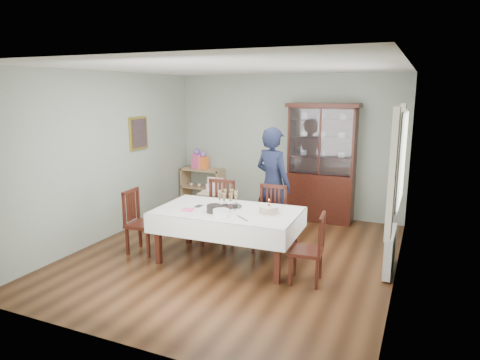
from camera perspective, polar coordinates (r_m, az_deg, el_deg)
The scene contains 25 objects.
floor at distance 6.45m, azimuth -0.84°, elevation -9.98°, with size 5.00×5.00×0.00m, color #593319.
room_shell at distance 6.51m, azimuth 1.06°, elevation 5.74°, with size 5.00×5.00×5.00m.
dining_table at distance 6.11m, azimuth -1.65°, elevation -7.39°, with size 2.04×1.22×0.76m.
china_cabinet at distance 8.00m, azimuth 10.81°, elevation 2.48°, with size 1.30×0.48×2.18m.
sideboard at distance 9.03m, azimuth -4.97°, elevation -0.95°, with size 0.90×0.38×0.80m.
picture_frame at distance 7.85m, azimuth -13.38°, elevation 6.08°, with size 0.04×0.48×0.58m, color gold.
window at distance 5.81m, azimuth 20.79°, elevation 2.68°, with size 0.04×1.02×1.22m, color white.
curtain_left at distance 5.22m, azimuth 19.67°, elevation 0.67°, with size 0.07×0.30×1.55m, color silver.
curtain_right at distance 6.44m, azimuth 20.50°, elevation 2.63°, with size 0.07×0.30×1.55m, color silver.
radiator at distance 6.13m, azimuth 19.35°, elevation -8.89°, with size 0.10×0.80×0.55m, color white.
chair_far_left at distance 6.83m, azimuth -2.97°, elevation -6.07°, with size 0.48×0.48×1.00m.
chair_far_right at distance 6.55m, azimuth 3.91°, elevation -6.93°, with size 0.46×0.46×0.99m.
chair_end_left at distance 6.63m, azimuth -12.85°, elevation -7.04°, with size 0.46×0.46×0.96m.
chair_end_right at distance 5.57m, azimuth 8.95°, elevation -10.77°, with size 0.44×0.44×0.90m.
woman at distance 6.91m, azimuth 4.39°, elevation -0.54°, with size 0.67×0.44×1.84m, color black.
high_chair at distance 7.47m, azimuth -3.67°, elevation -3.94°, with size 0.43×0.43×0.94m.
champagne_tray at distance 6.09m, azimuth -1.62°, elevation -3.01°, with size 0.40×0.40×0.24m.
birthday_cake at distance 5.80m, azimuth 3.86°, elevation -4.01°, with size 0.30×0.30×0.21m.
plate_stack_dark at distance 5.89m, azimuth -3.45°, elevation -3.82°, with size 0.21×0.21×0.10m, color black.
plate_stack_white at distance 5.69m, azimuth -2.52°, elevation -4.41°, with size 0.22×0.22×0.09m, color white.
napkin_stack at distance 6.01m, azimuth -7.00°, elevation -3.96°, with size 0.14×0.14×0.02m, color #F95B99.
cutlery at distance 6.21m, azimuth -5.83°, elevation -3.45°, with size 0.11×0.17×0.01m, color silver, non-canonical shape.
cake_knife at distance 5.59m, azimuth 0.33°, elevation -5.14°, with size 0.29×0.03×0.01m, color silver.
gift_bag_pink at distance 8.96m, azimuth -5.77°, elevation 2.71°, with size 0.25×0.20×0.41m.
gift_bag_orange at distance 8.90m, azimuth -4.95°, elevation 2.53°, with size 0.21×0.15×0.36m.
Camera 1 is at (2.48, -5.44, 2.41)m, focal length 32.00 mm.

